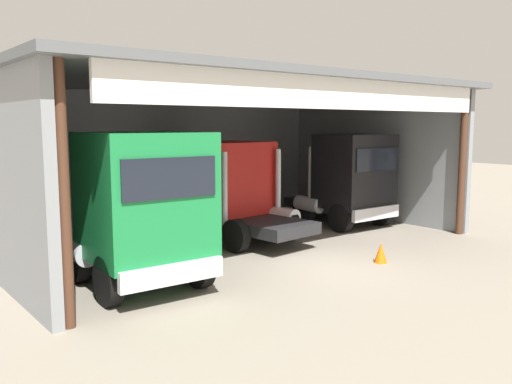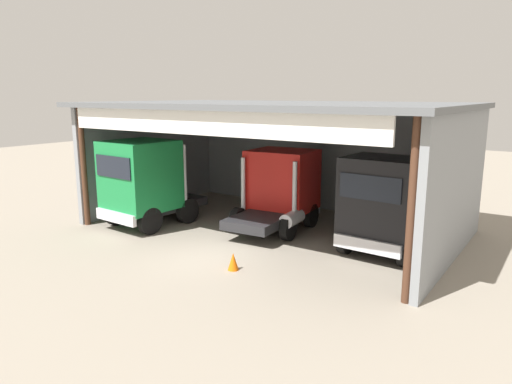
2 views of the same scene
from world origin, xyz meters
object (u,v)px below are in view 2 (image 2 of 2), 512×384
at_px(truck_green_center_left_bay, 144,181).
at_px(oil_drum, 355,207).
at_px(truck_black_center_right_bay, 383,204).
at_px(traffic_cone, 233,262).
at_px(truck_red_center_bay, 280,188).
at_px(tool_cart, 276,198).

xyz_separation_m(truck_green_center_left_bay, oil_drum, (6.83, 6.38, -1.48)).
xyz_separation_m(truck_black_center_right_bay, oil_drum, (-2.77, 4.28, -1.33)).
bearing_deg(traffic_cone, truck_red_center_bay, 105.19).
relative_size(truck_black_center_right_bay, oil_drum, 4.44).
distance_m(truck_black_center_right_bay, oil_drum, 5.27).
height_order(oil_drum, tool_cart, tool_cart).
distance_m(oil_drum, tool_cart, 3.95).
height_order(tool_cart, traffic_cone, tool_cart).
bearing_deg(tool_cart, truck_black_center_right_bay, -29.51).
bearing_deg(truck_green_center_left_bay, traffic_cone, 164.91).
distance_m(truck_red_center_bay, traffic_cone, 5.42).
bearing_deg(tool_cart, oil_drum, 7.30).
relative_size(truck_green_center_left_bay, oil_drum, 4.80).
distance_m(truck_green_center_left_bay, truck_red_center_bay, 5.72).
xyz_separation_m(truck_green_center_left_bay, truck_red_center_bay, (4.86, 3.01, -0.24)).
bearing_deg(tool_cart, truck_red_center_bay, -55.89).
bearing_deg(oil_drum, truck_green_center_left_bay, -136.94).
relative_size(truck_green_center_left_bay, truck_black_center_right_bay, 1.08).
height_order(truck_green_center_left_bay, oil_drum, truck_green_center_left_bay).
xyz_separation_m(tool_cart, traffic_cone, (3.31, -7.92, -0.22)).
relative_size(truck_red_center_bay, traffic_cone, 8.40).
distance_m(tool_cart, traffic_cone, 8.58).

